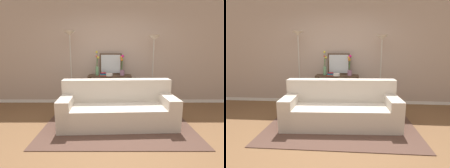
% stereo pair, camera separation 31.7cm
% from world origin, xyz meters
% --- Properties ---
extents(ground_plane, '(16.00, 16.00, 0.02)m').
position_xyz_m(ground_plane, '(0.00, 0.00, -0.01)').
color(ground_plane, brown).
extents(back_wall, '(12.00, 0.15, 2.89)m').
position_xyz_m(back_wall, '(0.00, 2.24, 1.44)').
color(back_wall, white).
rests_on(back_wall, ground).
extents(area_rug, '(2.86, 1.70, 0.01)m').
position_xyz_m(area_rug, '(0.11, 0.55, 0.01)').
color(area_rug, '#51382D').
rests_on(area_rug, ground).
extents(couch, '(2.26, 0.95, 0.88)m').
position_xyz_m(couch, '(0.11, 0.71, 0.32)').
color(couch, beige).
rests_on(couch, ground).
extents(console_table, '(1.10, 0.38, 0.83)m').
position_xyz_m(console_table, '(-0.06, 1.88, 0.56)').
color(console_table, '#473323').
rests_on(console_table, ground).
extents(floor_lamp_left, '(0.28, 0.28, 1.92)m').
position_xyz_m(floor_lamp_left, '(-1.03, 1.79, 1.51)').
color(floor_lamp_left, '#B7B2A8').
rests_on(floor_lamp_left, ground).
extents(floor_lamp_right, '(0.28, 0.28, 1.82)m').
position_xyz_m(floor_lamp_right, '(1.03, 1.79, 1.43)').
color(floor_lamp_right, '#B7B2A8').
rests_on(floor_lamp_right, ground).
extents(wall_mirror, '(0.58, 0.02, 0.55)m').
position_xyz_m(wall_mirror, '(-0.03, 2.03, 1.10)').
color(wall_mirror, '#473323').
rests_on(wall_mirror, console_table).
extents(vase_tall_flowers, '(0.10, 0.10, 0.61)m').
position_xyz_m(vase_tall_flowers, '(-0.38, 1.90, 1.05)').
color(vase_tall_flowers, '#669E6B').
rests_on(vase_tall_flowers, console_table).
extents(vase_short_flowers, '(0.12, 0.13, 0.52)m').
position_xyz_m(vase_short_flowers, '(0.26, 1.86, 1.04)').
color(vase_short_flowers, gray).
rests_on(vase_short_flowers, console_table).
extents(fruit_bowl, '(0.19, 0.19, 0.06)m').
position_xyz_m(fruit_bowl, '(-0.08, 1.76, 0.86)').
color(fruit_bowl, silver).
rests_on(fruit_bowl, console_table).
extents(book_stack, '(0.19, 0.15, 0.09)m').
position_xyz_m(book_stack, '(-0.22, 1.75, 0.86)').
color(book_stack, '#BC3328').
rests_on(book_stack, console_table).
extents(book_row_under_console, '(0.32, 0.17, 0.13)m').
position_xyz_m(book_row_under_console, '(-0.35, 1.88, 0.06)').
color(book_row_under_console, navy).
rests_on(book_row_under_console, ground).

